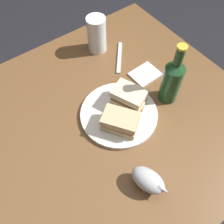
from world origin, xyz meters
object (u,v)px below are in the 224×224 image
sandwich_half_left (120,122)px  napkin (145,74)px  plate (119,114)px  sandwich_half_right (129,97)px  fork (119,57)px  pint_glass (97,37)px  gravy_boat (148,180)px  cider_bottle (172,80)px

sandwich_half_left → napkin: size_ratio=1.28×
plate → napkin: plate is taller
sandwich_half_right → napkin: size_ratio=1.23×
plate → sandwich_half_left: sandwich_half_left is taller
fork → sandwich_half_right: bearing=10.3°
fork → pint_glass: bearing=-117.4°
sandwich_half_left → sandwich_half_right: size_ratio=1.04×
sandwich_half_left → pint_glass: (-0.16, -0.38, 0.02)m
napkin → sandwich_half_right: bearing=27.6°
pint_glass → gravy_boat: size_ratio=1.21×
sandwich_half_right → cider_bottle: bearing=158.5°
sandwich_half_right → napkin: (-0.15, -0.08, -0.05)m
plate → sandwich_half_right: size_ratio=2.05×
sandwich_half_left → pint_glass: size_ratio=0.92×
sandwich_half_left → sandwich_half_right: bearing=-144.7°
sandwich_half_left → plate: bearing=-123.4°
pint_glass → sandwich_half_right: bearing=75.8°
cider_bottle → napkin: 0.16m
sandwich_half_right → cider_bottle: cider_bottle is taller
plate → napkin: 0.22m
pint_glass → napkin: (-0.07, 0.24, -0.06)m
pint_glass → fork: (-0.04, 0.10, -0.06)m
pint_glass → cider_bottle: size_ratio=0.61×
sandwich_half_left → cider_bottle: 0.23m
plate → cider_bottle: size_ratio=1.11×
sandwich_half_right → fork: (-0.12, -0.22, -0.05)m
pint_glass → fork: 0.13m
sandwich_half_right → napkin: bearing=-152.4°
napkin → fork: napkin is taller
napkin → gravy_boat: bearing=50.2°
fork → cider_bottle: bearing=44.2°
gravy_boat → fork: size_ratio=0.71×
sandwich_half_left → napkin: (-0.23, -0.14, -0.04)m
sandwich_half_right → cider_bottle: (-0.14, 0.06, 0.05)m
sandwich_half_right → cider_bottle: 0.16m
gravy_boat → pint_glass: bearing=-110.4°
napkin → fork: size_ratio=0.61×
fork → plate: bearing=2.4°
napkin → fork: (0.03, -0.14, -0.00)m
sandwich_half_left → napkin: 0.27m
sandwich_half_left → cider_bottle: cider_bottle is taller
plate → cider_bottle: (-0.20, 0.04, 0.09)m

